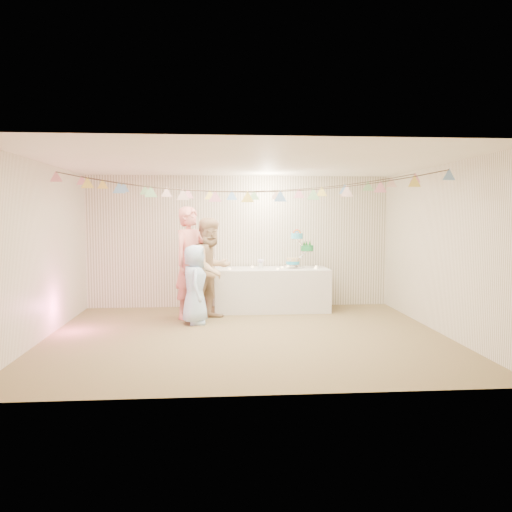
{
  "coord_description": "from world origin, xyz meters",
  "views": [
    {
      "loc": [
        -0.44,
        -7.41,
        1.83
      ],
      "look_at": [
        0.2,
        0.8,
        1.15
      ],
      "focal_mm": 35.0,
      "sensor_mm": 36.0,
      "label": 1
    }
  ],
  "objects": [
    {
      "name": "tealight_2",
      "position": [
        0.69,
        1.79,
        0.83
      ],
      "size": [
        0.04,
        0.04,
        0.03
      ],
      "primitive_type": "cylinder",
      "color": "#FFD88C",
      "rests_on": "table"
    },
    {
      "name": "front_wall",
      "position": [
        0.0,
        -2.5,
        1.3
      ],
      "size": [
        6.0,
        6.0,
        0.0
      ],
      "primitive_type": "plane",
      "color": "white",
      "rests_on": "ground"
    },
    {
      "name": "back_wall",
      "position": [
        0.0,
        2.5,
        1.3
      ],
      "size": [
        6.0,
        6.0,
        0.0
      ],
      "primitive_type": "plane",
      "color": "white",
      "rests_on": "ground"
    },
    {
      "name": "posy",
      "position": [
        0.39,
        2.06,
        0.84
      ],
      "size": [
        0.15,
        0.15,
        0.18
      ],
      "primitive_type": null,
      "color": "white",
      "rests_on": "table"
    },
    {
      "name": "platter",
      "position": [
        -0.06,
        1.96,
        0.76
      ],
      "size": [
        0.35,
        0.35,
        0.02
      ],
      "primitive_type": "cylinder",
      "color": "white",
      "rests_on": "table"
    },
    {
      "name": "person_adult_b",
      "position": [
        -0.55,
        1.27,
        0.89
      ],
      "size": [
        1.09,
        1.09,
        1.78
      ],
      "primitive_type": "imported",
      "rotation": [
        0.0,
        0.0,
        0.79
      ],
      "color": "tan",
      "rests_on": "floor"
    },
    {
      "name": "tealight_3",
      "position": [
        0.94,
        2.23,
        0.83
      ],
      "size": [
        0.04,
        0.04,
        0.03
      ],
      "primitive_type": "cylinder",
      "color": "#FFD88C",
      "rests_on": "table"
    },
    {
      "name": "cake_top_tier",
      "position": [
        1.08,
        2.03,
        1.38
      ],
      "size": [
        0.25,
        0.25,
        0.19
      ],
      "primitive_type": null,
      "color": "#47C1E1",
      "rests_on": "cake_stand"
    },
    {
      "name": "tealight_0",
      "position": [
        -0.21,
        1.86,
        0.83
      ],
      "size": [
        0.04,
        0.04,
        0.03
      ],
      "primitive_type": "cylinder",
      "color": "#FFD88C",
      "rests_on": "table"
    },
    {
      "name": "person_child",
      "position": [
        -0.82,
        0.94,
        0.67
      ],
      "size": [
        0.46,
        0.67,
        1.33
      ],
      "primitive_type": "imported",
      "rotation": [
        0.0,
        0.0,
        1.63
      ],
      "color": "#B4D7FE",
      "rests_on": "floor"
    },
    {
      "name": "bunting_front",
      "position": [
        0.0,
        -0.2,
        2.32
      ],
      "size": [
        5.6,
        0.9,
        0.36
      ],
      "primitive_type": null,
      "color": "#72A5E5",
      "rests_on": "ceiling"
    },
    {
      "name": "cake_middle",
      "position": [
        1.32,
        2.15,
        1.11
      ],
      "size": [
        0.27,
        0.27,
        0.22
      ],
      "primitive_type": null,
      "color": "#1D853F",
      "rests_on": "cake_stand"
    },
    {
      "name": "cake_stand",
      "position": [
        1.14,
        2.06,
        1.09
      ],
      "size": [
        0.62,
        0.36,
        0.69
      ],
      "primitive_type": null,
      "color": "silver",
      "rests_on": "table"
    },
    {
      "name": "table",
      "position": [
        0.59,
        2.01,
        0.41
      ],
      "size": [
        2.16,
        0.86,
        0.81
      ],
      "primitive_type": "cube",
      "color": "silver",
      "rests_on": "floor"
    },
    {
      "name": "tealight_6",
      "position": [
        0.8,
        2.07,
        0.83
      ],
      "size": [
        0.04,
        0.04,
        0.03
      ],
      "primitive_type": "cylinder",
      "color": "#FFD88C",
      "rests_on": "table"
    },
    {
      "name": "tealight_1",
      "position": [
        0.24,
        2.19,
        0.83
      ],
      "size": [
        0.04,
        0.04,
        0.03
      ],
      "primitive_type": "cylinder",
      "color": "#FFD88C",
      "rests_on": "table"
    },
    {
      "name": "bunting_back",
      "position": [
        0.0,
        1.1,
        2.35
      ],
      "size": [
        5.6,
        1.1,
        0.4
      ],
      "primitive_type": null,
      "color": "pink",
      "rests_on": "ceiling"
    },
    {
      "name": "left_wall",
      "position": [
        -3.0,
        0.0,
        1.3
      ],
      "size": [
        5.0,
        5.0,
        0.0
      ],
      "primitive_type": "plane",
      "color": "white",
      "rests_on": "ground"
    },
    {
      "name": "right_wall",
      "position": [
        3.0,
        0.0,
        1.3
      ],
      "size": [
        5.0,
        5.0,
        0.0
      ],
      "primitive_type": "plane",
      "color": "white",
      "rests_on": "ground"
    },
    {
      "name": "ceiling",
      "position": [
        0.0,
        0.0,
        2.6
      ],
      "size": [
        6.0,
        6.0,
        0.0
      ],
      "primitive_type": "plane",
      "color": "white",
      "rests_on": "ground"
    },
    {
      "name": "person_adult_a",
      "position": [
        -0.91,
        1.41,
        0.99
      ],
      "size": [
        0.83,
        0.85,
        1.98
      ],
      "primitive_type": "imported",
      "rotation": [
        0.0,
        0.0,
        0.85
      ],
      "color": "#E68178",
      "rests_on": "floor"
    },
    {
      "name": "floor",
      "position": [
        0.0,
        0.0,
        0.0
      ],
      "size": [
        6.0,
        6.0,
        0.0
      ],
      "primitive_type": "plane",
      "color": "brown",
      "rests_on": "ground"
    },
    {
      "name": "tealight_4",
      "position": [
        1.41,
        1.83,
        0.83
      ],
      "size": [
        0.04,
        0.04,
        0.03
      ],
      "primitive_type": "cylinder",
      "color": "#FFD88C",
      "rests_on": "table"
    },
    {
      "name": "cake_bottom",
      "position": [
        0.99,
        2.0,
        0.84
      ],
      "size": [
        0.31,
        0.31,
        0.15
      ],
      "primitive_type": null,
      "color": "#2A9FC5",
      "rests_on": "cake_stand"
    },
    {
      "name": "tealight_5",
      "position": [
        1.49,
        2.16,
        0.83
      ],
      "size": [
        0.04,
        0.04,
        0.03
      ],
      "primitive_type": "cylinder",
      "color": "#FFD88C",
      "rests_on": "table"
    }
  ]
}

